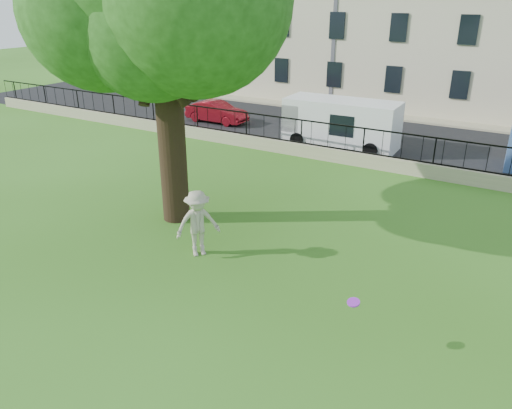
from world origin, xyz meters
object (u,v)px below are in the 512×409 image
Objects in this scene: red_sedan at (217,112)px; white_van at (341,124)px; frisbee at (353,302)px; man at (198,223)px.

red_sedan is 8.24m from white_van.
red_sedan is at bearing 132.71° from frisbee.
frisbee is 20.88m from red_sedan.
frisbee is 15.54m from white_van.
frisbee is at bearing -69.12° from man.
man is at bearing -147.14° from red_sedan.
white_van is (-0.70, 12.62, 0.16)m from man.
man reaches higher than frisbee.
white_van is at bearing -97.16° from red_sedan.
man is 5.58m from frisbee.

